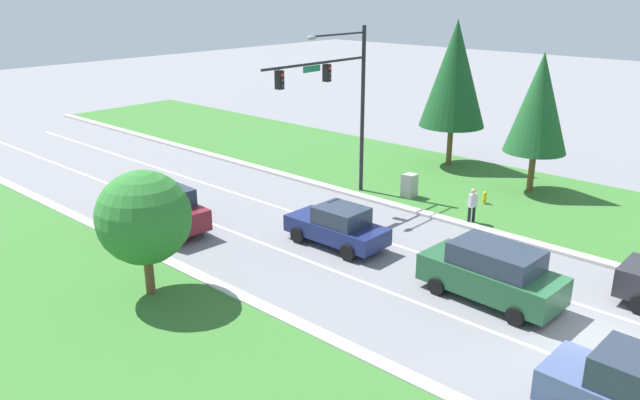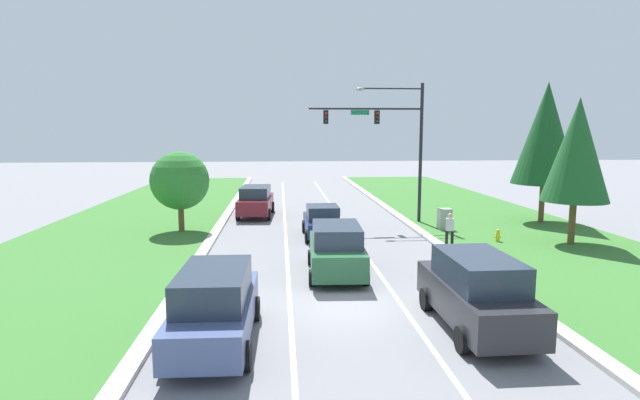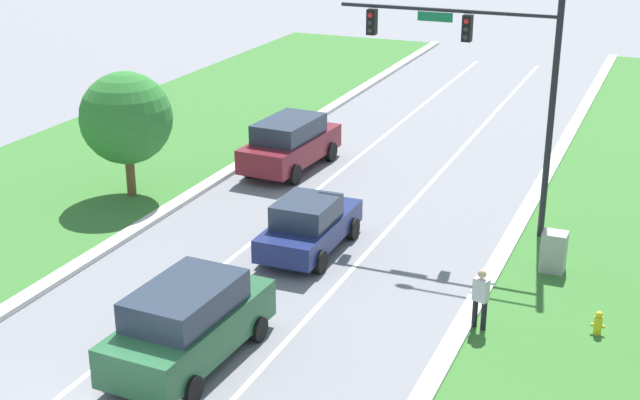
% 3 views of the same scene
% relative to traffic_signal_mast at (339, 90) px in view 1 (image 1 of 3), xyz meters
% --- Properties ---
extents(ground_plane, '(160.00, 160.00, 0.00)m').
position_rel_traffic_signal_mast_xyz_m(ground_plane, '(-4.57, -14.42, -5.55)').
color(ground_plane, slate).
extents(lane_stripe_inner_left, '(0.14, 81.00, 0.01)m').
position_rel_traffic_signal_mast_xyz_m(lane_stripe_inner_left, '(-6.37, -14.42, -5.55)').
color(lane_stripe_inner_left, white).
rests_on(lane_stripe_inner_left, ground_plane).
extents(lane_stripe_inner_right, '(0.14, 81.00, 0.01)m').
position_rel_traffic_signal_mast_xyz_m(lane_stripe_inner_right, '(-2.77, -14.42, -5.55)').
color(lane_stripe_inner_right, white).
rests_on(lane_stripe_inner_right, ground_plane).
extents(traffic_signal_mast, '(6.89, 0.41, 8.44)m').
position_rel_traffic_signal_mast_xyz_m(traffic_signal_mast, '(0.00, 0.00, 0.00)').
color(traffic_signal_mast, black).
rests_on(traffic_signal_mast, ground_plane).
extents(forest_suv, '(2.36, 4.89, 2.00)m').
position_rel_traffic_signal_mast_xyz_m(forest_suv, '(-4.48, -10.77, -4.54)').
color(forest_suv, '#235633').
rests_on(forest_suv, ground_plane).
extents(burgundy_suv, '(2.41, 5.14, 2.01)m').
position_rel_traffic_signal_mast_xyz_m(burgundy_suv, '(-8.26, 3.19, -4.50)').
color(burgundy_suv, maroon).
rests_on(burgundy_suv, ground_plane).
extents(navy_sedan, '(2.01, 4.40, 1.73)m').
position_rel_traffic_signal_mast_xyz_m(navy_sedan, '(-4.44, -3.80, -4.70)').
color(navy_sedan, navy).
rests_on(navy_sedan, ground_plane).
extents(utility_cabinet, '(0.70, 0.60, 1.26)m').
position_rel_traffic_signal_mast_xyz_m(utility_cabinet, '(2.63, -2.51, -4.92)').
color(utility_cabinet, '#9E9E99').
rests_on(utility_cabinet, ground_plane).
extents(pedestrian, '(0.43, 0.33, 1.69)m').
position_rel_traffic_signal_mast_xyz_m(pedestrian, '(1.48, -6.69, -4.62)').
color(pedestrian, black).
rests_on(pedestrian, ground_plane).
extents(fire_hydrant, '(0.34, 0.20, 0.70)m').
position_rel_traffic_signal_mast_xyz_m(fire_hydrant, '(4.28, -5.85, -5.21)').
color(fire_hydrant, gold).
rests_on(fire_hydrant, ground_plane).
extents(conifer_near_right_tree, '(3.14, 3.14, 7.22)m').
position_rel_traffic_signal_mast_xyz_m(conifer_near_right_tree, '(7.66, -6.64, -0.87)').
color(conifer_near_right_tree, brown).
rests_on(conifer_near_right_tree, ground_plane).
extents(oak_near_left_tree, '(3.21, 3.21, 4.51)m').
position_rel_traffic_signal_mast_xyz_m(oak_near_left_tree, '(-12.15, -1.85, -2.66)').
color(oak_near_left_tree, brown).
rests_on(oak_near_left_tree, ground_plane).
extents(conifer_far_right_tree, '(3.79, 3.79, 8.51)m').
position_rel_traffic_signal_mast_xyz_m(conifer_far_right_tree, '(9.25, -0.81, -0.09)').
color(conifer_far_right_tree, brown).
rests_on(conifer_far_right_tree, ground_plane).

